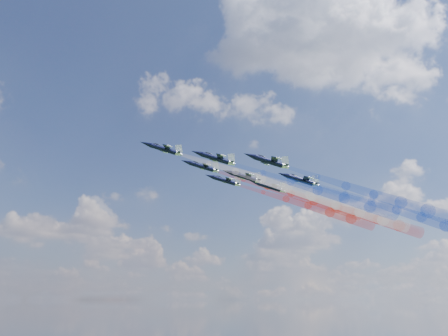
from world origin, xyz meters
TOP-DOWN VIEW (x-y plane):
  - jet_lead at (-2.52, 25.91)m, footprint 16.65×15.26m
  - trail_lead at (24.93, 13.26)m, footprint 47.39×25.30m
  - jet_inner_left at (4.27, 9.85)m, footprint 16.65×15.26m
  - trail_inner_left at (31.72, -2.80)m, footprint 47.39×25.30m
  - jet_inner_right at (15.02, 30.39)m, footprint 16.65×15.26m
  - trail_inner_right at (42.47, 17.75)m, footprint 47.39×25.30m
  - jet_outer_left at (10.87, -4.33)m, footprint 16.65×15.26m
  - trail_outer_left at (38.32, -16.97)m, footprint 47.39×25.30m
  - jet_center_third at (20.48, 16.47)m, footprint 16.65×15.26m
  - trail_center_third at (47.93, 3.82)m, footprint 47.39×25.30m
  - jet_outer_right at (27.56, 34.29)m, footprint 16.65×15.26m
  - trail_outer_right at (55.01, 21.64)m, footprint 47.39×25.30m
  - jet_rear_left at (26.74, -0.84)m, footprint 16.65×15.26m
  - trail_rear_left at (54.18, -13.48)m, footprint 47.39×25.30m
  - jet_rear_right at (34.86, 20.08)m, footprint 16.65×15.26m
  - trail_rear_right at (62.31, 7.44)m, footprint 47.39×25.30m

SIDE VIEW (x-z plane):
  - trail_rear_left at x=54.18m, z-range 137.52..154.08m
  - trail_outer_left at x=38.32m, z-range 139.62..156.19m
  - trail_rear_right at x=62.31m, z-range 140.11..156.67m
  - trail_center_third at x=47.93m, z-range 140.70..157.27m
  - trail_inner_left at x=31.72m, z-range 142.27..158.84m
  - trail_outer_right at x=55.01m, z-range 143.63..160.20m
  - jet_rear_left at x=26.74m, z-range 149.42..156.85m
  - trail_inner_right at x=42.47m, z-range 145.72..162.29m
  - jet_outer_left at x=10.87m, z-range 151.53..158.95m
  - trail_lead at x=24.93m, z-range 147.32..163.89m
  - jet_rear_right at x=34.86m, z-range 152.01..159.44m
  - jet_center_third at x=20.48m, z-range 152.61..160.03m
  - jet_inner_left at x=4.27m, z-range 154.18..161.60m
  - jet_outer_right at x=27.56m, z-range 155.53..162.96m
  - jet_inner_right at x=15.02m, z-range 157.63..165.05m
  - jet_lead at x=-2.52m, z-range 159.23..166.65m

